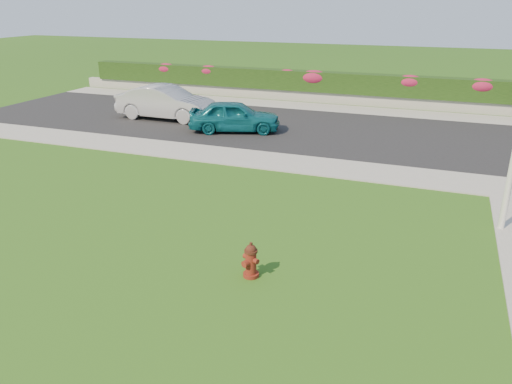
% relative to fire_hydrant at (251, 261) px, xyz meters
% --- Properties ---
extents(ground, '(120.00, 120.00, 0.00)m').
position_rel_fire_hydrant_xyz_m(ground, '(-1.01, -1.25, -0.38)').
color(ground, black).
rests_on(ground, ground).
extents(street_far, '(26.00, 8.00, 0.04)m').
position_rel_fire_hydrant_xyz_m(street_far, '(-6.01, 12.75, -0.36)').
color(street_far, black).
rests_on(street_far, ground).
extents(sidewalk_far, '(24.00, 2.00, 0.04)m').
position_rel_fire_hydrant_xyz_m(sidewalk_far, '(-7.01, 7.75, -0.36)').
color(sidewalk_far, gray).
rests_on(sidewalk_far, ground).
extents(sidewalk_beyond, '(34.00, 2.00, 0.04)m').
position_rel_fire_hydrant_xyz_m(sidewalk_beyond, '(-2.01, 17.75, -0.36)').
color(sidewalk_beyond, gray).
rests_on(sidewalk_beyond, ground).
extents(retaining_wall, '(34.00, 0.40, 0.60)m').
position_rel_fire_hydrant_xyz_m(retaining_wall, '(-2.01, 19.25, -0.08)').
color(retaining_wall, gray).
rests_on(retaining_wall, ground).
extents(hedge, '(32.00, 0.90, 1.10)m').
position_rel_fire_hydrant_xyz_m(hedge, '(-2.01, 19.35, 0.77)').
color(hedge, black).
rests_on(hedge, retaining_wall).
extents(fire_hydrant, '(0.41, 0.39, 0.79)m').
position_rel_fire_hydrant_xyz_m(fire_hydrant, '(0.00, 0.00, 0.00)').
color(fire_hydrant, '#591A0D').
rests_on(fire_hydrant, ground).
extents(sedan_teal, '(4.26, 2.79, 1.35)m').
position_rel_fire_hydrant_xyz_m(sedan_teal, '(-5.13, 11.24, 0.34)').
color(sedan_teal, '#0D5965').
rests_on(sedan_teal, street_far).
extents(sedan_silver, '(4.83, 1.72, 1.59)m').
position_rel_fire_hydrant_xyz_m(sedan_silver, '(-9.20, 12.34, 0.46)').
color(sedan_silver, '#ABADB3').
rests_on(sedan_silver, street_far).
extents(flower_clump_a, '(1.29, 0.83, 0.64)m').
position_rel_fire_hydrant_xyz_m(flower_clump_a, '(-13.15, 19.25, 1.07)').
color(flower_clump_a, '#B11E53').
rests_on(flower_clump_a, hedge).
extents(flower_clump_b, '(1.25, 0.81, 0.63)m').
position_rel_fire_hydrant_xyz_m(flower_clump_b, '(-10.22, 19.25, 1.07)').
color(flower_clump_b, '#B11E53').
rests_on(flower_clump_b, hedge).
extents(flower_clump_c, '(1.06, 0.68, 0.53)m').
position_rel_fire_hydrant_xyz_m(flower_clump_c, '(-5.24, 19.25, 1.11)').
color(flower_clump_c, '#B11E53').
rests_on(flower_clump_c, hedge).
extents(flower_clump_d, '(1.56, 1.00, 0.78)m').
position_rel_fire_hydrant_xyz_m(flower_clump_d, '(-3.65, 19.25, 1.01)').
color(flower_clump_d, '#B11E53').
rests_on(flower_clump_d, hedge).
extents(flower_clump_e, '(1.39, 0.89, 0.69)m').
position_rel_fire_hydrant_xyz_m(flower_clump_e, '(1.56, 19.25, 1.05)').
color(flower_clump_e, '#B11E53').
rests_on(flower_clump_e, hedge).
extents(flower_clump_f, '(1.46, 0.94, 0.73)m').
position_rel_fire_hydrant_xyz_m(flower_clump_f, '(5.08, 19.25, 1.03)').
color(flower_clump_f, '#B11E53').
rests_on(flower_clump_f, hedge).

